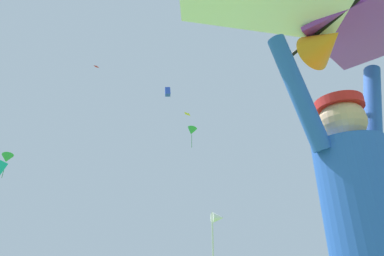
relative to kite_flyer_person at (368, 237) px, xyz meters
The scene contains 9 objects.
kite_flyer_person is the anchor object (origin of this frame).
held_stunt_kite 1.22m from the kite_flyer_person, 82.27° to the right, with size 2.12×1.24×0.43m.
distant_kite_green_high_left 34.52m from the kite_flyer_person, 110.78° to the left, with size 1.41×1.52×2.64m.
distant_kite_blue_mid_right 38.89m from the kite_flyer_person, 81.90° to the left, with size 0.83×0.93×1.25m.
distant_kite_teal_low_left 29.78m from the kite_flyer_person, 111.81° to the left, with size 1.32×1.06×1.46m.
distant_kite_red_overhead_distant 32.88m from the kite_flyer_person, 98.83° to the left, with size 0.56×0.57×0.25m.
distant_kite_yellow_far_center 32.42m from the kite_flyer_person, 77.45° to the left, with size 0.78×0.84×0.42m.
distant_kite_green_low_right 38.39m from the kite_flyer_person, 76.20° to the left, with size 1.85×1.71×3.02m.
marker_flag 5.48m from the kite_flyer_person, 77.06° to the left, with size 0.30×0.24×1.71m.
Camera 1 is at (-1.01, -1.38, 0.88)m, focal length 27.30 mm.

